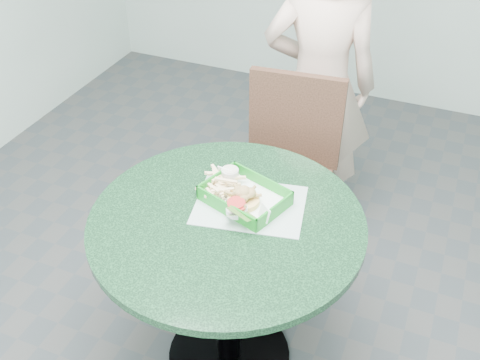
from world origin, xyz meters
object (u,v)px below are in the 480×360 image
at_px(food_basket, 245,203).
at_px(crab_sandwich, 246,200).
at_px(diner_person, 319,85).
at_px(sauce_ramekin, 221,181).
at_px(cafe_table, 227,258).
at_px(dining_chair, 286,162).

relative_size(food_basket, crab_sandwich, 2.47).
distance_m(diner_person, crab_sandwich, 0.99).
xyz_separation_m(food_basket, sauce_ramekin, (-0.11, 0.04, 0.03)).
height_order(cafe_table, food_basket, food_basket).
bearing_deg(food_basket, cafe_table, -103.13).
xyz_separation_m(cafe_table, sauce_ramekin, (-0.09, 0.15, 0.22)).
xyz_separation_m(dining_chair, sauce_ramekin, (-0.07, -0.57, 0.27)).
relative_size(diner_person, sauce_ramekin, 24.08).
bearing_deg(dining_chair, cafe_table, -93.99).
bearing_deg(cafe_table, sauce_ramekin, 119.91).
xyz_separation_m(crab_sandwich, sauce_ramekin, (-0.12, 0.06, 0.00)).
bearing_deg(cafe_table, diner_person, 88.99).
bearing_deg(crab_sandwich, dining_chair, 94.80).
relative_size(dining_chair, sauce_ramekin, 14.68).
xyz_separation_m(dining_chair, crab_sandwich, (0.05, -0.63, 0.27)).
relative_size(crab_sandwich, sauce_ramekin, 1.77).
distance_m(dining_chair, food_basket, 0.66).
xyz_separation_m(cafe_table, dining_chair, (-0.02, 0.72, -0.05)).
bearing_deg(crab_sandwich, food_basket, 120.96).
bearing_deg(food_basket, crab_sandwich, -59.04).
bearing_deg(diner_person, food_basket, 77.84).
xyz_separation_m(diner_person, food_basket, (0.01, -0.97, 0.00)).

